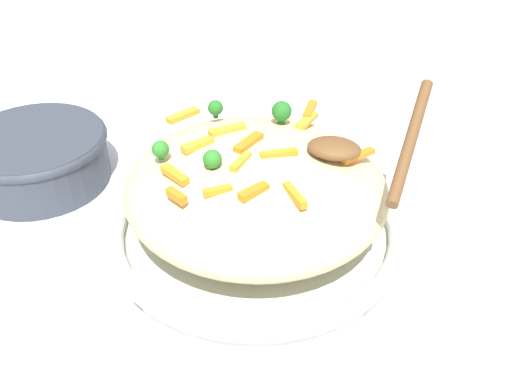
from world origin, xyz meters
name	(u,v)px	position (x,y,z in m)	size (l,w,h in m)	color
ground_plane	(256,246)	(0.00, 0.00, 0.00)	(2.40, 2.40, 0.00)	silver
serving_bowl	(256,231)	(0.00, 0.00, 0.02)	(0.34, 0.34, 0.04)	silver
pasta_mound	(256,188)	(0.00, 0.00, 0.08)	(0.29, 0.28, 0.09)	#DBC689
carrot_piece_0	(175,175)	(0.07, 0.05, 0.13)	(0.04, 0.01, 0.01)	orange
carrot_piece_1	(241,162)	(0.01, 0.02, 0.13)	(0.03, 0.01, 0.01)	orange
carrot_piece_2	(310,110)	(-0.04, -0.11, 0.13)	(0.04, 0.01, 0.01)	orange
carrot_piece_3	(248,143)	(0.01, -0.01, 0.13)	(0.04, 0.01, 0.01)	orange
carrot_piece_4	(183,115)	(0.10, -0.06, 0.13)	(0.04, 0.01, 0.01)	orange
carrot_piece_5	(218,191)	(0.02, 0.07, 0.13)	(0.03, 0.01, 0.01)	orange
carrot_piece_6	(197,145)	(0.06, 0.00, 0.13)	(0.04, 0.01, 0.01)	orange
carrot_piece_7	(307,120)	(-0.04, -0.09, 0.13)	(0.04, 0.01, 0.01)	orange
carrot_piece_8	(254,191)	(-0.01, 0.06, 0.13)	(0.03, 0.01, 0.01)	orange
carrot_piece_9	(278,155)	(-0.02, 0.00, 0.13)	(0.04, 0.01, 0.01)	orange
carrot_piece_10	(295,195)	(-0.05, 0.06, 0.13)	(0.04, 0.01, 0.01)	orange
carrot_piece_11	(227,130)	(0.04, -0.04, 0.13)	(0.04, 0.01, 0.01)	orange
carrot_piece_12	(358,155)	(-0.10, -0.03, 0.13)	(0.04, 0.01, 0.01)	orange
carrot_piece_13	(176,196)	(0.05, 0.09, 0.13)	(0.02, 0.01, 0.01)	orange
broccoli_floret_0	(212,159)	(0.04, 0.04, 0.14)	(0.02, 0.02, 0.02)	#296820
broccoli_floret_1	(215,108)	(0.07, -0.07, 0.13)	(0.02, 0.02, 0.02)	#205B1C
broccoli_floret_2	(160,149)	(0.10, 0.03, 0.13)	(0.02, 0.02, 0.02)	#296820
broccoli_floret_3	(282,111)	(-0.01, -0.08, 0.14)	(0.02, 0.02, 0.03)	#205B1C
serving_spoon	(361,145)	(-0.11, -0.02, 0.14)	(0.12, 0.15, 0.07)	brown
companion_bowl	(36,155)	(0.31, -0.06, 0.04)	(0.19, 0.19, 0.07)	#333842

